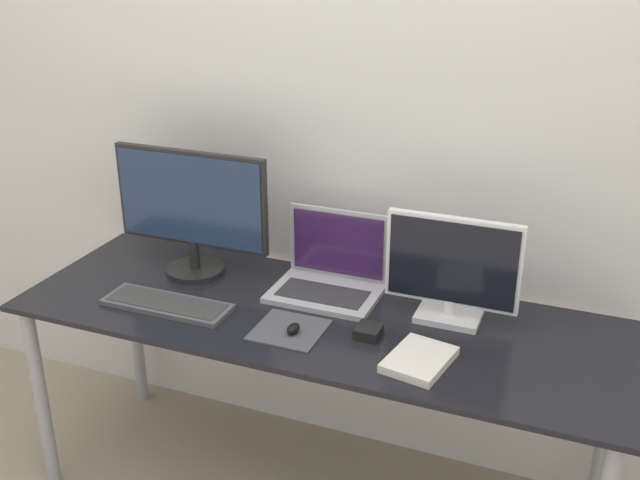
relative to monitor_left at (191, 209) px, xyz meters
The scene contains 10 objects.
wall_back 0.64m from the monitor_left, 28.54° to the left, with size 7.00×0.05×2.50m.
desk 0.60m from the monitor_left, 13.85° to the right, with size 1.90×0.66×0.72m.
monitor_left is the anchor object (origin of this frame).
monitor_right 0.89m from the monitor_left, ahead, with size 0.41×0.14×0.33m.
laptop 0.51m from the monitor_left, ahead, with size 0.35×0.25×0.26m.
keyboard 0.34m from the monitor_left, 79.73° to the right, with size 0.42×0.14×0.02m.
mousepad 0.58m from the monitor_left, 28.14° to the right, with size 0.20×0.20×0.00m.
mouse 0.59m from the monitor_left, 28.51° to the right, with size 0.03×0.06×0.03m.
book 0.94m from the monitor_left, 17.83° to the right, with size 0.19×0.23×0.02m.
power_brick 0.75m from the monitor_left, 15.34° to the right, with size 0.07×0.08×0.03m.
Camera 1 is at (0.78, -1.57, 1.84)m, focal length 42.00 mm.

